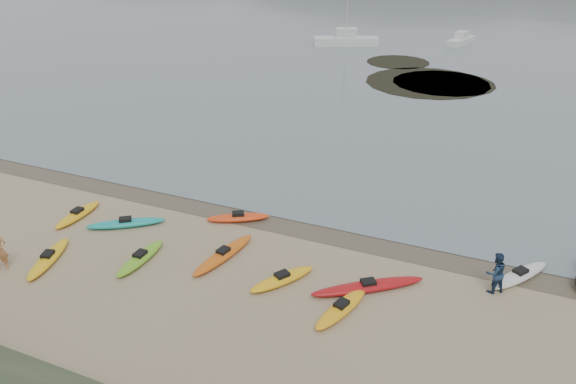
% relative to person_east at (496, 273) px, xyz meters
% --- Properties ---
extents(ground, '(600.00, 600.00, 0.00)m').
position_rel_person_east_xyz_m(ground, '(-9.60, 2.11, -0.86)').
color(ground, tan).
rests_on(ground, ground).
extents(wet_sand, '(60.00, 60.00, 0.00)m').
position_rel_person_east_xyz_m(wet_sand, '(-9.60, 1.81, -0.85)').
color(wet_sand, brown).
rests_on(wet_sand, ground).
extents(kayaks, '(21.57, 9.89, 0.34)m').
position_rel_person_east_xyz_m(kayaks, '(-10.33, -2.00, -0.69)').
color(kayaks, '#F94415').
rests_on(kayaks, ground).
extents(person_east, '(1.06, 1.03, 1.72)m').
position_rel_person_east_xyz_m(person_east, '(0.00, 0.00, 0.00)').
color(person_east, navy).
rests_on(person_east, ground).
extents(kelp_mats, '(13.18, 15.27, 0.04)m').
position_rel_person_east_xyz_m(kelp_mats, '(-8.57, 31.37, -0.83)').
color(kelp_mats, black).
rests_on(kelp_mats, water).
extents(moored_boats, '(94.82, 78.04, 1.19)m').
position_rel_person_east_xyz_m(moored_boats, '(-11.81, 81.34, -0.33)').
color(moored_boats, silver).
rests_on(moored_boats, ground).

